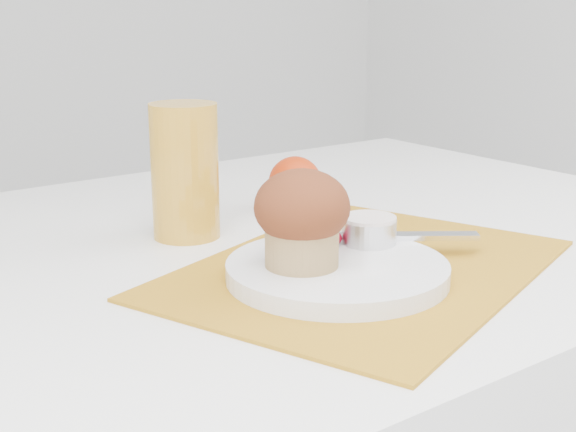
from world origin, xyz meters
TOP-DOWN VIEW (x-y plane):
  - placemat at (0.04, -0.11)m, footprint 0.50×0.43m
  - plate at (-0.01, -0.12)m, footprint 0.27×0.27m
  - ramekin at (0.06, -0.09)m, footprint 0.07×0.07m
  - cream at (0.06, -0.09)m, footprint 0.07×0.07m
  - raspberry_near at (-0.00, -0.06)m, footprint 0.02×0.02m
  - raspberry_far at (0.02, -0.08)m, footprint 0.02×0.02m
  - butter_knife at (0.07, -0.09)m, footprint 0.19×0.15m
  - orange at (0.13, 0.13)m, footprint 0.07×0.07m
  - juice_glass at (-0.05, 0.10)m, footprint 0.10×0.10m
  - muffin at (-0.04, -0.11)m, footprint 0.09×0.09m

SIDE VIEW (x-z plane):
  - placemat at x=0.04m, z-range 0.75..0.75m
  - plate at x=-0.01m, z-range 0.75..0.77m
  - butter_knife at x=0.07m, z-range 0.77..0.78m
  - raspberry_far at x=0.02m, z-range 0.77..0.79m
  - raspberry_near at x=0.00m, z-range 0.77..0.79m
  - ramekin at x=0.06m, z-range 0.77..0.80m
  - orange at x=0.13m, z-range 0.75..0.82m
  - cream at x=0.06m, z-range 0.79..0.80m
  - muffin at x=-0.04m, z-range 0.77..0.87m
  - juice_glass at x=-0.05m, z-range 0.75..0.90m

